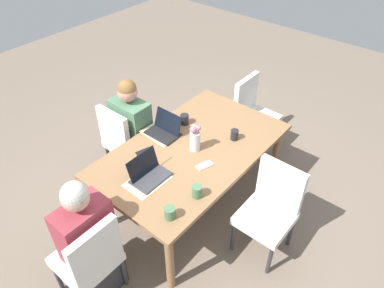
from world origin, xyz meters
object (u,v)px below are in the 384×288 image
at_px(laptop_head_right_left_near, 148,174).
at_px(chair_far_right_near, 271,206).
at_px(chair_near_left_mid, 124,139).
at_px(coffee_mug_centre_right, 234,135).
at_px(flower_vase, 195,138).
at_px(person_head_right_left_near, 90,245).
at_px(phone_black, 144,152).
at_px(coffee_mug_near_right, 197,191).
at_px(laptop_near_left_mid, 164,130).
at_px(coffee_mug_centre_left, 170,213).
at_px(person_near_left_mid, 133,136).
at_px(coffee_mug_near_left, 185,119).
at_px(phone_silver, 205,165).
at_px(dining_table, 192,154).
at_px(chair_head_right_left_near, 90,258).
at_px(chair_head_left_left_far, 253,111).

bearing_deg(laptop_head_right_left_near, chair_far_right_near, 123.31).
bearing_deg(chair_near_left_mid, coffee_mug_centre_right, 114.61).
bearing_deg(laptop_head_right_left_near, flower_vase, 172.90).
height_order(person_head_right_left_near, chair_near_left_mid, person_head_right_left_near).
distance_m(person_head_right_left_near, chair_near_left_mid, 1.36).
xyz_separation_m(chair_near_left_mid, phone_black, (0.20, 0.54, 0.24)).
bearing_deg(laptop_head_right_left_near, coffee_mug_near_right, 102.39).
bearing_deg(laptop_near_left_mid, coffee_mug_centre_left, 45.24).
relative_size(person_head_right_left_near, phone_black, 7.97).
distance_m(chair_far_right_near, flower_vase, 0.90).
xyz_separation_m(person_near_left_mid, coffee_mug_centre_right, (-0.41, 1.00, 0.26)).
height_order(coffee_mug_near_left, coffee_mug_centre_left, coffee_mug_near_left).
bearing_deg(flower_vase, person_near_left_mid, -86.16).
bearing_deg(chair_near_left_mid, phone_silver, 90.49).
distance_m(laptop_head_right_left_near, coffee_mug_near_right, 0.46).
height_order(dining_table, chair_head_right_left_near, chair_head_right_left_near).
xyz_separation_m(chair_head_right_left_near, phone_silver, (-1.16, 0.19, 0.24)).
distance_m(person_near_left_mid, coffee_mug_centre_right, 1.12).
bearing_deg(person_head_right_left_near, dining_table, 178.69).
distance_m(chair_near_left_mid, chair_far_right_near, 1.70).
relative_size(laptop_head_right_left_near, phone_silver, 2.13).
distance_m(person_head_right_left_near, laptop_near_left_mid, 1.28).
distance_m(chair_near_left_mid, chair_head_left_left_far, 1.54).
bearing_deg(phone_black, person_near_left_mid, 76.39).
relative_size(person_head_right_left_near, coffee_mug_near_right, 11.10).
bearing_deg(flower_vase, coffee_mug_near_left, -126.22).
height_order(coffee_mug_near_left, phone_silver, coffee_mug_near_left).
height_order(dining_table, phone_silver, phone_silver).
distance_m(dining_table, coffee_mug_near_left, 0.42).
bearing_deg(dining_table, flower_vase, 100.21).
distance_m(coffee_mug_near_left, coffee_mug_centre_right, 0.54).
bearing_deg(coffee_mug_centre_right, person_near_left_mid, -67.66).
xyz_separation_m(laptop_head_right_left_near, phone_black, (-0.21, -0.27, -0.04)).
xyz_separation_m(chair_far_right_near, coffee_mug_near_right, (0.48, -0.44, 0.29)).
bearing_deg(chair_far_right_near, chair_near_left_mid, -84.18).
xyz_separation_m(chair_head_right_left_near, laptop_head_right_left_near, (-0.74, -0.08, 0.28)).
bearing_deg(phone_black, chair_head_left_left_far, 7.69).
xyz_separation_m(chair_far_right_near, phone_black, (0.38, -1.15, 0.24)).
xyz_separation_m(person_near_left_mid, chair_head_left_left_far, (-1.25, 0.72, -0.03)).
relative_size(person_near_left_mid, phone_silver, 7.97).
xyz_separation_m(chair_near_left_mid, coffee_mug_centre_left, (0.61, 1.23, 0.29)).
relative_size(flower_vase, coffee_mug_near_right, 2.57).
height_order(chair_far_right_near, phone_black, chair_far_right_near).
relative_size(dining_table, laptop_near_left_mid, 5.79).
relative_size(chair_near_left_mid, chair_head_left_left_far, 1.00).
height_order(chair_far_right_near, coffee_mug_near_left, chair_far_right_near).
bearing_deg(person_near_left_mid, chair_near_left_mid, -38.76).
relative_size(chair_near_left_mid, coffee_mug_near_left, 8.48).
height_order(dining_table, person_head_right_left_near, person_head_right_left_near).
height_order(chair_head_right_left_near, person_head_right_left_near, person_head_right_left_near).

